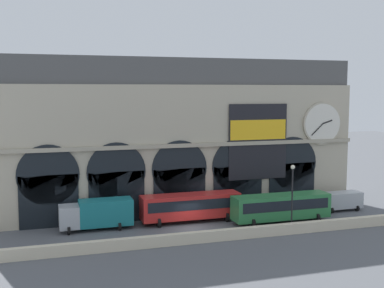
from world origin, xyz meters
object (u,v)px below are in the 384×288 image
object	(u,v)px
bus_center	(191,206)
street_lamp_quayside	(292,189)
box_truck_midwest	(97,213)
bus_mideast	(281,207)
van_east	(340,200)

from	to	relation	value
bus_center	street_lamp_quayside	distance (m)	11.32
box_truck_midwest	bus_mideast	distance (m)	19.81
bus_center	street_lamp_quayside	size ratio (longest dim) A/B	1.59
bus_center	box_truck_midwest	bearing A→B (deg)	179.67
box_truck_midwest	bus_center	size ratio (longest dim) A/B	0.68
box_truck_midwest	street_lamp_quayside	size ratio (longest dim) A/B	1.09
bus_mideast	van_east	xyz separation A→B (m)	(9.40, 2.77, -0.54)
bus_mideast	street_lamp_quayside	xyz separation A→B (m)	(-0.53, -3.34, 2.63)
street_lamp_quayside	van_east	bearing A→B (deg)	31.60
box_truck_midwest	bus_mideast	xyz separation A→B (m)	(19.54, -3.26, 0.08)
van_east	street_lamp_quayside	size ratio (longest dim) A/B	0.75
bus_center	van_east	bearing A→B (deg)	-1.32
bus_mideast	street_lamp_quayside	distance (m)	4.28
bus_mideast	van_east	world-z (taller)	bus_mideast
box_truck_midwest	van_east	distance (m)	28.95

